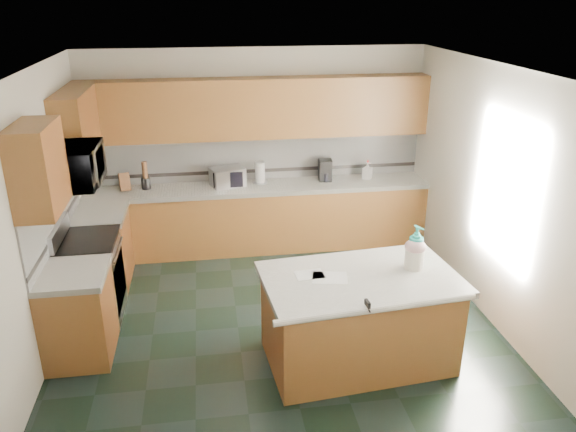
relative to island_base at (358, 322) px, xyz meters
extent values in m
plane|color=black|center=(-0.67, 0.73, -0.43)|extent=(4.60, 4.60, 0.00)
plane|color=white|center=(-0.67, 0.73, 2.27)|extent=(4.60, 4.60, 0.00)
cube|color=silver|center=(-0.67, 3.05, 0.92)|extent=(4.60, 0.04, 2.70)
cube|color=silver|center=(-0.67, -1.59, 0.92)|extent=(4.60, 0.04, 2.70)
cube|color=silver|center=(-2.99, 0.73, 0.92)|extent=(0.04, 4.60, 2.70)
cube|color=silver|center=(1.65, 0.73, 0.92)|extent=(0.04, 4.60, 2.70)
cube|color=#522912|center=(-0.67, 2.73, 0.00)|extent=(4.60, 0.60, 0.86)
cube|color=white|center=(-0.67, 2.73, 0.46)|extent=(4.60, 0.64, 0.06)
cube|color=#522912|center=(-0.67, 2.87, 1.51)|extent=(4.60, 0.33, 0.78)
cube|color=silver|center=(-0.67, 3.02, 0.81)|extent=(4.60, 0.02, 0.63)
cube|color=black|center=(-0.67, 3.02, 0.61)|extent=(4.60, 0.01, 0.05)
cube|color=#522912|center=(-2.67, 2.02, 0.00)|extent=(0.60, 0.82, 0.86)
cube|color=white|center=(-2.67, 2.02, 0.46)|extent=(0.64, 0.82, 0.06)
cube|color=#522912|center=(-2.67, 0.49, 0.00)|extent=(0.60, 0.72, 0.86)
cube|color=white|center=(-2.67, 0.49, 0.46)|extent=(0.64, 0.72, 0.06)
cube|color=silver|center=(-2.96, 1.28, 0.81)|extent=(0.02, 2.30, 0.63)
cube|color=black|center=(-2.95, 1.28, 0.61)|extent=(0.01, 2.30, 0.05)
cube|color=#522912|center=(-2.80, 2.16, 1.51)|extent=(0.33, 1.09, 0.78)
cube|color=#522912|center=(-2.80, 0.49, 1.51)|extent=(0.33, 0.72, 0.78)
cube|color=#B7B7BC|center=(-2.67, 1.23, 0.01)|extent=(0.60, 0.76, 0.88)
cube|color=black|center=(-2.38, 1.23, -0.03)|extent=(0.02, 0.68, 0.55)
cube|color=black|center=(-2.67, 1.23, 0.47)|extent=(0.62, 0.78, 0.04)
cylinder|color=#B7B7BC|center=(-2.35, 1.23, 0.35)|extent=(0.02, 0.66, 0.02)
cube|color=#B7B7BC|center=(-2.93, 1.23, 0.59)|extent=(0.06, 0.76, 0.18)
imported|color=#B7B7BC|center=(-2.67, 1.23, 1.30)|extent=(0.50, 0.73, 0.41)
cube|color=#522912|center=(0.00, 0.00, 0.00)|extent=(1.79, 1.13, 0.86)
cube|color=white|center=(0.00, 0.00, 0.46)|extent=(1.90, 1.24, 0.06)
cylinder|color=white|center=(0.00, -0.54, 0.46)|extent=(1.80, 0.23, 0.06)
cylinder|color=silver|center=(0.54, 0.09, 0.59)|extent=(0.19, 0.19, 0.19)
ellipsoid|color=beige|center=(0.54, 0.09, 0.71)|extent=(0.20, 0.20, 0.13)
cylinder|color=tan|center=(0.54, 0.09, 0.76)|extent=(0.07, 0.02, 0.02)
sphere|color=tan|center=(0.51, 0.09, 0.76)|extent=(0.03, 0.03, 0.03)
sphere|color=tan|center=(0.57, 0.09, 0.76)|extent=(0.03, 0.03, 0.03)
imported|color=teal|center=(0.56, 0.12, 0.70)|extent=(0.21, 0.21, 0.42)
cube|color=white|center=(-0.29, 0.02, 0.49)|extent=(0.36, 0.30, 0.00)
cube|color=white|center=(-0.47, 0.10, 0.49)|extent=(0.28, 0.22, 0.00)
cube|color=black|center=(-0.09, -0.52, 0.50)|extent=(0.03, 0.09, 0.08)
cylinder|color=black|center=(-0.09, -0.57, 0.48)|extent=(0.01, 0.06, 0.01)
cube|color=#472814|center=(-2.43, 2.78, 0.61)|extent=(0.18, 0.21, 0.26)
cylinder|color=black|center=(-2.16, 2.81, 0.57)|extent=(0.12, 0.12, 0.15)
cylinder|color=#472814|center=(-2.16, 2.81, 0.75)|extent=(0.07, 0.07, 0.22)
cube|color=#B7B7BC|center=(-1.08, 2.78, 0.61)|extent=(0.50, 0.41, 0.25)
cube|color=black|center=(-1.08, 2.65, 0.61)|extent=(0.39, 0.01, 0.21)
cylinder|color=white|center=(-0.64, 2.83, 0.64)|extent=(0.13, 0.13, 0.30)
cylinder|color=#B7B7BC|center=(-0.64, 2.83, 0.50)|extent=(0.20, 0.20, 0.01)
cylinder|color=#689AB9|center=(0.28, 2.79, 0.61)|extent=(0.15, 0.15, 0.24)
cylinder|color=#689AB9|center=(0.28, 2.79, 0.75)|extent=(0.07, 0.07, 0.03)
cube|color=black|center=(0.26, 2.81, 0.64)|extent=(0.19, 0.21, 0.30)
cylinder|color=black|center=(0.26, 2.77, 0.55)|extent=(0.12, 0.12, 0.12)
imported|color=white|center=(0.86, 2.78, 0.61)|extent=(0.15, 0.15, 0.24)
cylinder|color=red|center=(0.86, 2.78, 0.75)|extent=(0.02, 0.02, 0.03)
cube|color=white|center=(1.62, 0.53, 1.07)|extent=(0.02, 1.40, 1.10)
camera|label=1|loc=(-1.35, -4.44, 2.95)|focal=35.00mm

